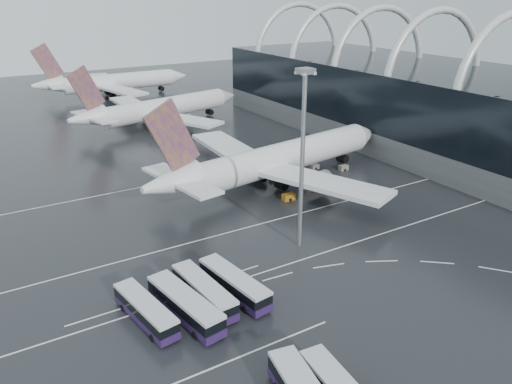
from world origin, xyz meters
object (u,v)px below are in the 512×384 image
bus_row_near_c (204,291)px  bus_row_near_b (185,305)px  gse_cart_belly_c (288,197)px  bus_row_near_d (234,284)px  gse_cart_belly_d (343,168)px  floodlight_mast (303,140)px  gse_cart_belly_b (315,167)px  airliner_main (275,160)px  gse_cart_belly_e (274,177)px  airliner_gate_b (158,109)px  bus_row_near_a (146,310)px  airliner_gate_c (112,83)px

bus_row_near_c → bus_row_near_b: bearing=112.0°
gse_cart_belly_c → bus_row_near_d: bearing=-137.2°
bus_row_near_b → gse_cart_belly_d: (53.40, 32.13, -1.25)m
floodlight_mast → gse_cart_belly_c: floodlight_mast is taller
gse_cart_belly_d → bus_row_near_d: bearing=-145.9°
gse_cart_belly_b → gse_cart_belly_d: gse_cart_belly_d is taller
airliner_main → gse_cart_belly_e: 5.90m
airliner_gate_b → gse_cart_belly_d: 63.69m
bus_row_near_c → gse_cart_belly_e: 47.52m
airliner_gate_b → gse_cart_belly_b: 58.17m
bus_row_near_d → gse_cart_belly_b: size_ratio=6.76×
airliner_main → bus_row_near_a: (-39.50, -30.94, -3.76)m
airliner_main → gse_cart_belly_e: airliner_main is taller
bus_row_near_a → bus_row_near_d: size_ratio=0.94×
bus_row_near_d → bus_row_near_c: bearing=76.4°
airliner_gate_c → gse_cart_belly_b: airliner_gate_c is taller
airliner_main → gse_cart_belly_d: (18.43, -0.58, -4.82)m
bus_row_near_c → bus_row_near_d: 4.29m
gse_cart_belly_d → gse_cart_belly_e: size_ratio=1.06×
airliner_gate_b → bus_row_near_d: size_ratio=4.40×
airliner_gate_c → bus_row_near_a: 146.69m
bus_row_near_b → gse_cart_belly_b: 60.53m
bus_row_near_a → airliner_gate_c: bearing=-23.2°
bus_row_near_b → airliner_gate_b: bearing=-27.9°
airliner_gate_c → bus_row_near_b: 147.32m
airliner_main → gse_cart_belly_c: (-2.26, -8.37, -4.75)m
bus_row_near_b → gse_cart_belly_b: size_ratio=7.11×
airliner_gate_b → bus_row_near_d: airliner_gate_b is taller
floodlight_mast → gse_cart_belly_d: (29.93, 24.10, -17.13)m
gse_cart_belly_c → gse_cart_belly_d: gse_cart_belly_c is taller
bus_row_near_b → bus_row_near_d: bus_row_near_b is taller
airliner_gate_b → bus_row_near_d: 94.07m
gse_cart_belly_c → gse_cart_belly_e: bearing=70.4°
gse_cart_belly_d → airliner_gate_b: bearing=109.6°
bus_row_near_d → gse_cart_belly_e: size_ratio=6.53×
gse_cart_belly_b → airliner_gate_b: bearing=106.3°
airliner_gate_b → bus_row_near_a: 97.42m
bus_row_near_c → floodlight_mast: size_ratio=0.46×
bus_row_near_b → gse_cart_belly_b: bearing=-61.8°
gse_cart_belly_c → bus_row_near_c: bearing=-142.3°
bus_row_near_d → gse_cart_belly_c: bus_row_near_d is taller
gse_cart_belly_c → airliner_main: bearing=74.9°
airliner_gate_b → airliner_main: bearing=-99.8°
airliner_gate_c → gse_cart_belly_e: airliner_gate_c is taller
airliner_gate_c → gse_cart_belly_c: airliner_gate_c is taller
bus_row_near_c → floodlight_mast: (20.05, 6.36, 16.00)m
airliner_main → gse_cart_belly_e: size_ratio=31.66×
airliner_gate_b → bus_row_near_c: bearing=-120.2°
airliner_main → bus_row_near_b: (-34.97, -32.71, -3.57)m
airliner_main → gse_cart_belly_b: (13.43, 3.61, -4.87)m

